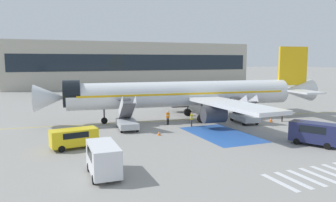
{
  "coord_description": "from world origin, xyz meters",
  "views": [
    {
      "loc": [
        -18.21,
        -42.19,
        8.41
      ],
      "look_at": [
        -1.29,
        -1.73,
        2.91
      ],
      "focal_mm": 35.0,
      "sensor_mm": 36.0,
      "label": 1
    }
  ],
  "objects": [
    {
      "name": "apron_walkway_bar_1",
      "position": [
        -1.51,
        -25.14,
        0.0
      ],
      "size": [
        0.44,
        3.6,
        0.01
      ],
      "primitive_type": "cube",
      "color": "silver",
      "rests_on": "ground_plane"
    },
    {
      "name": "fuel_tanker",
      "position": [
        8.18,
        23.72,
        1.74
      ],
      "size": [
        3.75,
        9.55,
        3.45
      ],
      "rotation": [
        0.0,
        0.0,
        -0.14
      ],
      "color": "#38383D",
      "rests_on": "ground_plane"
    },
    {
      "name": "ground_crew_2",
      "position": [
        13.38,
        -7.35,
        0.91
      ],
      "size": [
        0.44,
        0.48,
        1.59
      ],
      "rotation": [
        0.0,
        0.0,
        0.93
      ],
      "color": "black",
      "rests_on": "ground_plane"
    },
    {
      "name": "apron_walkway_bar_3",
      "position": [
        0.89,
        -25.14,
        0.0
      ],
      "size": [
        0.44,
        3.6,
        0.01
      ],
      "primitive_type": "cube",
      "color": "silver",
      "rests_on": "ground_plane"
    },
    {
      "name": "traffic_cone_1",
      "position": [
        -5.24,
        -8.56,
        0.23
      ],
      "size": [
        0.42,
        0.42,
        0.47
      ],
      "color": "orange",
      "rests_on": "ground_plane"
    },
    {
      "name": "ground_plane",
      "position": [
        0.0,
        0.0,
        0.0
      ],
      "size": [
        600.0,
        600.0,
        0.0
      ],
      "primitive_type": "plane",
      "color": "gray"
    },
    {
      "name": "service_van_2",
      "position": [
        -14.72,
        -10.57,
        1.14
      ],
      "size": [
        4.53,
        2.3,
        1.88
      ],
      "rotation": [
        0.0,
        0.0,
        1.69
      ],
      "color": "yellow",
      "rests_on": "ground_plane"
    },
    {
      "name": "ground_crew_3",
      "position": [
        3.31,
        -3.71,
        0.96
      ],
      "size": [
        0.48,
        0.36,
        1.67
      ],
      "rotation": [
        0.0,
        0.0,
        5.94
      ],
      "color": "#191E38",
      "rests_on": "ground_plane"
    },
    {
      "name": "traffic_cone_2",
      "position": [
        11.83,
        -6.93,
        0.28
      ],
      "size": [
        0.5,
        0.5,
        0.56
      ],
      "color": "orange",
      "rests_on": "ground_plane"
    },
    {
      "name": "service_van_1",
      "position": [
        -13.66,
        -19.11,
        1.4
      ],
      "size": [
        2.11,
        4.49,
        2.36
      ],
      "rotation": [
        0.0,
        0.0,
        6.25
      ],
      "color": "silver",
      "rests_on": "ground_plane"
    },
    {
      "name": "ground_crew_1",
      "position": [
        0.38,
        -5.5,
        1.04
      ],
      "size": [
        0.35,
        0.48,
        1.79
      ],
      "rotation": [
        0.0,
        0.0,
        4.42
      ],
      "color": "#2D2D33",
      "rests_on": "ground_plane"
    },
    {
      "name": "apron_walkway_bar_2",
      "position": [
        -0.31,
        -25.14,
        0.0
      ],
      "size": [
        0.44,
        3.6,
        0.01
      ],
      "primitive_type": "cube",
      "color": "silver",
      "rests_on": "ground_plane"
    },
    {
      "name": "airliner",
      "position": [
        2.17,
        -0.92,
        3.64
      ],
      "size": [
        40.93,
        32.2,
        10.44
      ],
      "rotation": [
        0.0,
        0.0,
        1.45
      ],
      "color": "silver",
      "rests_on": "ground_plane"
    },
    {
      "name": "boarding_stairs_aft",
      "position": [
        8.05,
        -5.96,
        0.98
      ],
      "size": [
        2.76,
        5.42,
        3.96
      ],
      "rotation": [
        0.0,
        0.0,
        -0.12
      ],
      "color": "#ADB2BA",
      "rests_on": "ground_plane"
    },
    {
      "name": "apron_walkway_bar_0",
      "position": [
        -2.71,
        -25.14,
        0.0
      ],
      "size": [
        0.44,
        3.6,
        0.01
      ],
      "primitive_type": "cube",
      "color": "silver",
      "rests_on": "ground_plane"
    },
    {
      "name": "apron_stand_patch_blue",
      "position": [
        1.49,
        -10.88,
        0.0
      ],
      "size": [
        5.91,
        10.37,
        0.01
      ],
      "primitive_type": "cube",
      "color": "#2856A8",
      "rests_on": "ground_plane"
    },
    {
      "name": "apron_walkway_bar_4",
      "position": [
        2.09,
        -25.14,
        0.0
      ],
      "size": [
        0.44,
        3.6,
        0.01
      ],
      "primitive_type": "cube",
      "color": "silver",
      "rests_on": "ground_plane"
    },
    {
      "name": "apron_leadline_yellow",
      "position": [
        1.49,
        -0.84,
        0.0
      ],
      "size": [
        75.18,
        9.24,
        0.01
      ],
      "primitive_type": "cube",
      "rotation": [
        0.0,
        0.0,
        1.45
      ],
      "color": "gold",
      "rests_on": "ground_plane"
    },
    {
      "name": "boarding_stairs_forward",
      "position": [
        -7.68,
        -4.07,
        1.03
      ],
      "size": [
        2.76,
        5.42,
        4.28
      ],
      "rotation": [
        0.0,
        0.0,
        -0.12
      ],
      "color": "#ADB2BA",
      "rests_on": "ground_plane"
    },
    {
      "name": "terminal_building",
      "position": [
        12.97,
        59.89,
        6.95
      ],
      "size": [
        77.87,
        12.1,
        13.89
      ],
      "color": "#B2AD9E",
      "rests_on": "ground_plane"
    },
    {
      "name": "service_van_0",
      "position": [
        7.42,
        -18.55,
        1.35
      ],
      "size": [
        3.76,
        4.92,
        2.27
      ],
      "rotation": [
        0.0,
        0.0,
        0.48
      ],
      "color": "#1E234C",
      "rests_on": "ground_plane"
    },
    {
      "name": "traffic_cone_0",
      "position": [
        -14.81,
        -5.22,
        0.25
      ],
      "size": [
        0.45,
        0.45,
        0.5
      ],
      "color": "orange",
      "rests_on": "ground_plane"
    },
    {
      "name": "ground_crew_0",
      "position": [
        -1.99,
        -3.37,
        1.06
      ],
      "size": [
        0.46,
        0.29,
        1.83
      ],
      "rotation": [
        0.0,
        0.0,
        6.15
      ],
      "color": "black",
      "rests_on": "ground_plane"
    }
  ]
}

